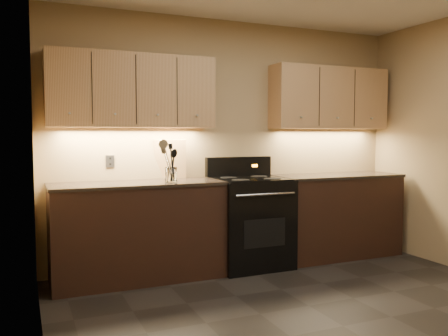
{
  "coord_description": "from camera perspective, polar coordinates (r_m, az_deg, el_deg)",
  "views": [
    {
      "loc": [
        -2.11,
        -2.72,
        1.38
      ],
      "look_at": [
        -0.31,
        1.45,
        1.06
      ],
      "focal_mm": 38.0,
      "sensor_mm": 36.0,
      "label": 1
    }
  ],
  "objects": [
    {
      "name": "floor",
      "position": [
        3.7,
        14.15,
        -17.97
      ],
      "size": [
        4.0,
        4.0,
        0.0
      ],
      "primitive_type": "plane",
      "color": "black",
      "rests_on": "ground"
    },
    {
      "name": "wall_back",
      "position": [
        5.17,
        0.79,
        3.13
      ],
      "size": [
        4.0,
        0.04,
        2.6
      ],
      "primitive_type": "cube",
      "color": "#9F875D",
      "rests_on": "ground"
    },
    {
      "name": "wall_left",
      "position": [
        2.72,
        -21.03,
        2.08
      ],
      "size": [
        0.04,
        4.0,
        2.6
      ],
      "primitive_type": "cube",
      "color": "#9F875D",
      "rests_on": "ground"
    },
    {
      "name": "counter_left",
      "position": [
        4.62,
        -10.32,
        -7.45
      ],
      "size": [
        1.62,
        0.62,
        0.93
      ],
      "color": "black",
      "rests_on": "ground"
    },
    {
      "name": "counter_right",
      "position": [
        5.58,
        13.25,
        -5.52
      ],
      "size": [
        1.46,
        0.62,
        0.93
      ],
      "color": "black",
      "rests_on": "ground"
    },
    {
      "name": "stove",
      "position": [
        4.99,
        3.12,
        -6.38
      ],
      "size": [
        0.76,
        0.68,
        1.14
      ],
      "color": "black",
      "rests_on": "ground"
    },
    {
      "name": "upper_cab_left",
      "position": [
        4.7,
        -10.94,
        9.08
      ],
      "size": [
        1.6,
        0.3,
        0.7
      ],
      "primitive_type": "cube",
      "color": "tan",
      "rests_on": "wall_back"
    },
    {
      "name": "upper_cab_right",
      "position": [
        5.64,
        12.55,
        8.19
      ],
      "size": [
        1.44,
        0.3,
        0.7
      ],
      "primitive_type": "cube",
      "color": "tan",
      "rests_on": "wall_back"
    },
    {
      "name": "outlet_plate",
      "position": [
        4.79,
        -13.54,
        0.8
      ],
      "size": [
        0.08,
        0.01,
        0.12
      ],
      "primitive_type": "cube",
      "color": "#B2B5BA",
      "rests_on": "wall_back"
    },
    {
      "name": "utensil_crock",
      "position": [
        4.53,
        -6.38,
        -0.88
      ],
      "size": [
        0.13,
        0.13,
        0.14
      ],
      "color": "white",
      "rests_on": "counter_left"
    },
    {
      "name": "cutting_board",
      "position": [
        4.9,
        -6.48,
        1.08
      ],
      "size": [
        0.33,
        0.17,
        0.4
      ],
      "primitive_type": "cube",
      "rotation": [
        0.13,
        0.0,
        -0.3
      ],
      "color": "tan",
      "rests_on": "counter_left"
    },
    {
      "name": "wooden_spoon",
      "position": [
        4.51,
        -6.8,
        0.36
      ],
      "size": [
        0.14,
        0.12,
        0.31
      ],
      "primitive_type": null,
      "rotation": [
        -0.12,
        0.29,
        0.28
      ],
      "color": "tan",
      "rests_on": "utensil_crock"
    },
    {
      "name": "black_spoon",
      "position": [
        4.53,
        -6.41,
        0.44
      ],
      "size": [
        0.08,
        0.16,
        0.31
      ],
      "primitive_type": null,
      "rotation": [
        0.3,
        -0.01,
        0.14
      ],
      "color": "black",
      "rests_on": "utensil_crock"
    },
    {
      "name": "black_turner",
      "position": [
        4.5,
        -6.08,
        0.77
      ],
      "size": [
        0.13,
        0.12,
        0.37
      ],
      "primitive_type": null,
      "rotation": [
        -0.08,
        -0.05,
        0.33
      ],
      "color": "black",
      "rests_on": "utensil_crock"
    },
    {
      "name": "steel_spatula",
      "position": [
        4.54,
        -6.23,
        0.65
      ],
      "size": [
        0.2,
        0.13,
        0.36
      ],
      "primitive_type": null,
      "rotation": [
        0.15,
        -0.28,
        -0.3
      ],
      "color": "silver",
      "rests_on": "utensil_crock"
    },
    {
      "name": "steel_skimmer",
      "position": [
        4.51,
        -6.03,
        0.94
      ],
      "size": [
        0.21,
        0.12,
        0.4
      ],
      "primitive_type": null,
      "rotation": [
        0.08,
        -0.3,
        -0.09
      ],
      "color": "silver",
      "rests_on": "utensil_crock"
    }
  ]
}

